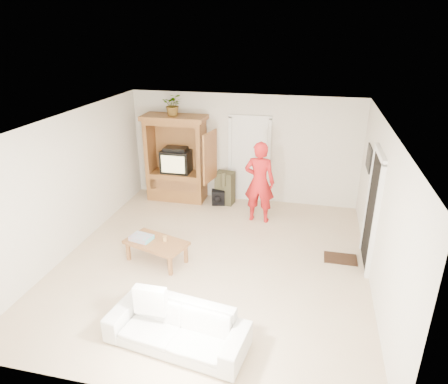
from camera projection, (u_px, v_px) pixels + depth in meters
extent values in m
plane|color=tan|center=(213.00, 261.00, 7.39)|extent=(6.00, 6.00, 0.00)
plane|color=white|center=(212.00, 122.00, 6.39)|extent=(6.00, 6.00, 0.00)
plane|color=silver|center=(244.00, 149.00, 9.59)|extent=(5.50, 0.00, 5.50)
plane|color=silver|center=(142.00, 306.00, 4.19)|extent=(5.50, 0.00, 5.50)
plane|color=silver|center=(70.00, 184.00, 7.45)|extent=(0.00, 6.00, 6.00)
plane|color=silver|center=(380.00, 212.00, 6.32)|extent=(0.00, 6.00, 6.00)
cube|color=brown|center=(177.00, 185.00, 9.97)|extent=(1.40, 0.60, 0.70)
cube|color=brown|center=(150.00, 147.00, 9.74)|extent=(0.10, 0.60, 1.20)
cube|color=brown|center=(202.00, 150.00, 9.47)|extent=(0.10, 0.60, 1.20)
cube|color=brown|center=(179.00, 146.00, 9.85)|extent=(1.40, 0.06, 1.20)
cube|color=brown|center=(174.00, 122.00, 9.35)|extent=(1.40, 0.60, 0.10)
cube|color=brown|center=(174.00, 118.00, 9.31)|extent=(1.52, 0.68, 0.10)
cube|color=brown|center=(210.00, 157.00, 8.98)|extent=(0.16, 0.67, 1.15)
cube|color=black|center=(177.00, 161.00, 9.75)|extent=(0.70, 0.52, 0.55)
cube|color=tan|center=(173.00, 164.00, 9.51)|extent=(0.58, 0.02, 0.42)
cube|color=black|center=(176.00, 149.00, 9.61)|extent=(0.55, 0.35, 0.08)
cube|color=#8E5E31|center=(173.00, 186.00, 9.67)|extent=(1.19, 0.03, 0.25)
cube|color=white|center=(249.00, 161.00, 9.64)|extent=(0.85, 0.05, 2.04)
cube|color=black|center=(372.00, 212.00, 6.97)|extent=(0.05, 0.90, 2.04)
cube|color=black|center=(369.00, 158.00, 7.92)|extent=(0.03, 0.60, 0.48)
cube|color=#382316|center=(340.00, 258.00, 7.45)|extent=(0.60, 0.40, 0.02)
imported|color=#4C7238|center=(173.00, 105.00, 9.18)|extent=(0.53, 0.48, 0.51)
imported|color=red|center=(259.00, 182.00, 8.61)|extent=(0.68, 0.47, 1.82)
imported|color=silver|center=(177.00, 327.00, 5.36)|extent=(2.00, 1.02, 0.56)
cube|color=#8E5E31|center=(156.00, 243.00, 7.25)|extent=(1.24, 0.91, 0.06)
cube|color=#8E5E31|center=(128.00, 251.00, 7.37)|extent=(0.08, 0.08, 0.35)
cube|color=#8E5E31|center=(145.00, 241.00, 7.74)|extent=(0.08, 0.08, 0.35)
cube|color=#8E5E31|center=(170.00, 266.00, 6.91)|extent=(0.08, 0.08, 0.35)
cube|color=#8E5E31|center=(186.00, 254.00, 7.28)|extent=(0.08, 0.08, 0.35)
cube|color=#DA486A|center=(141.00, 238.00, 7.28)|extent=(0.43, 0.36, 0.08)
cylinder|color=tan|center=(165.00, 239.00, 7.23)|extent=(0.08, 0.08, 0.10)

